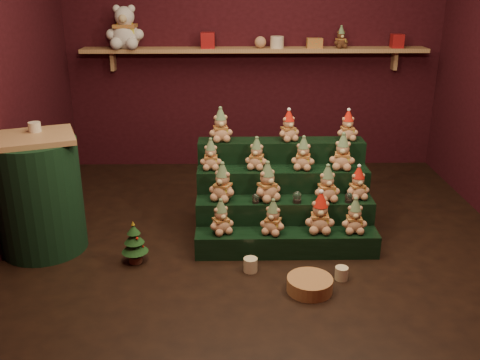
{
  "coord_description": "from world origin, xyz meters",
  "views": [
    {
      "loc": [
        -0.25,
        -3.83,
        1.99
      ],
      "look_at": [
        -0.18,
        0.25,
        0.46
      ],
      "focal_mm": 40.0,
      "sensor_mm": 36.0,
      "label": 1
    }
  ],
  "objects_px": {
    "side_table": "(39,194)",
    "brown_bear": "(341,37)",
    "snow_globe_b": "(297,197)",
    "riser_tier_front": "(286,243)",
    "mug_left": "(250,265)",
    "white_bear": "(125,21)",
    "snow_globe_c": "(349,197)",
    "mug_right": "(341,273)",
    "wicker_basket": "(310,285)",
    "snow_globe_a": "(256,198)",
    "mini_christmas_tree": "(134,242)"
  },
  "relations": [
    {
      "from": "side_table",
      "to": "brown_bear",
      "type": "relative_size",
      "value": 4.26
    },
    {
      "from": "snow_globe_b",
      "to": "riser_tier_front",
      "type": "bearing_deg",
      "value": -119.11
    },
    {
      "from": "mug_left",
      "to": "white_bear",
      "type": "height_order",
      "value": "white_bear"
    },
    {
      "from": "snow_globe_c",
      "to": "side_table",
      "type": "distance_m",
      "value": 2.38
    },
    {
      "from": "mug_right",
      "to": "white_bear",
      "type": "xyz_separation_m",
      "value": [
        -1.85,
        2.38,
        1.54
      ]
    },
    {
      "from": "snow_globe_c",
      "to": "brown_bear",
      "type": "bearing_deg",
      "value": 82.95
    },
    {
      "from": "side_table",
      "to": "white_bear",
      "type": "xyz_separation_m",
      "value": [
        0.39,
        1.87,
        1.13
      ]
    },
    {
      "from": "snow_globe_b",
      "to": "mug_right",
      "type": "height_order",
      "value": "snow_globe_b"
    },
    {
      "from": "riser_tier_front",
      "to": "mug_right",
      "type": "bearing_deg",
      "value": -47.39
    },
    {
      "from": "wicker_basket",
      "to": "riser_tier_front",
      "type": "bearing_deg",
      "value": 101.39
    },
    {
      "from": "wicker_basket",
      "to": "white_bear",
      "type": "distance_m",
      "value": 3.37
    },
    {
      "from": "mug_left",
      "to": "mug_right",
      "type": "bearing_deg",
      "value": -10.86
    },
    {
      "from": "snow_globe_b",
      "to": "snow_globe_c",
      "type": "distance_m",
      "value": 0.4
    },
    {
      "from": "snow_globe_a",
      "to": "wicker_basket",
      "type": "distance_m",
      "value": 0.85
    },
    {
      "from": "snow_globe_c",
      "to": "mug_right",
      "type": "xyz_separation_m",
      "value": [
        -0.14,
        -0.54,
        -0.35
      ]
    },
    {
      "from": "riser_tier_front",
      "to": "snow_globe_b",
      "type": "xyz_separation_m",
      "value": [
        0.09,
        0.16,
        0.32
      ]
    },
    {
      "from": "snow_globe_a",
      "to": "wicker_basket",
      "type": "bearing_deg",
      "value": -63.77
    },
    {
      "from": "snow_globe_b",
      "to": "white_bear",
      "type": "height_order",
      "value": "white_bear"
    },
    {
      "from": "snow_globe_a",
      "to": "brown_bear",
      "type": "height_order",
      "value": "brown_bear"
    },
    {
      "from": "wicker_basket",
      "to": "white_bear",
      "type": "bearing_deg",
      "value": 122.36
    },
    {
      "from": "brown_bear",
      "to": "wicker_basket",
      "type": "bearing_deg",
      "value": -118.86
    },
    {
      "from": "riser_tier_front",
      "to": "mug_left",
      "type": "relative_size",
      "value": 13.68
    },
    {
      "from": "snow_globe_a",
      "to": "side_table",
      "type": "bearing_deg",
      "value": -178.86
    },
    {
      "from": "snow_globe_c",
      "to": "mug_left",
      "type": "bearing_deg",
      "value": -151.61
    },
    {
      "from": "wicker_basket",
      "to": "mug_left",
      "type": "bearing_deg",
      "value": 145.49
    },
    {
      "from": "riser_tier_front",
      "to": "side_table",
      "type": "xyz_separation_m",
      "value": [
        -1.89,
        0.13,
        0.37
      ]
    },
    {
      "from": "side_table",
      "to": "brown_bear",
      "type": "height_order",
      "value": "brown_bear"
    },
    {
      "from": "snow_globe_c",
      "to": "snow_globe_a",
      "type": "bearing_deg",
      "value": 180.0
    },
    {
      "from": "mini_christmas_tree",
      "to": "wicker_basket",
      "type": "bearing_deg",
      "value": -18.45
    },
    {
      "from": "snow_globe_b",
      "to": "mug_right",
      "type": "xyz_separation_m",
      "value": [
        0.26,
        -0.54,
        -0.36
      ]
    },
    {
      "from": "side_table",
      "to": "wicker_basket",
      "type": "distance_m",
      "value": 2.14
    },
    {
      "from": "snow_globe_a",
      "to": "mini_christmas_tree",
      "type": "height_order",
      "value": "snow_globe_a"
    },
    {
      "from": "mug_right",
      "to": "mini_christmas_tree",
      "type": "bearing_deg",
      "value": 169.79
    },
    {
      "from": "snow_globe_b",
      "to": "wicker_basket",
      "type": "distance_m",
      "value": 0.78
    },
    {
      "from": "mug_left",
      "to": "snow_globe_b",
      "type": "bearing_deg",
      "value": 48.26
    },
    {
      "from": "snow_globe_b",
      "to": "wicker_basket",
      "type": "height_order",
      "value": "snow_globe_b"
    },
    {
      "from": "snow_globe_c",
      "to": "white_bear",
      "type": "bearing_deg",
      "value": 137.23
    },
    {
      "from": "snow_globe_c",
      "to": "mug_right",
      "type": "height_order",
      "value": "snow_globe_c"
    },
    {
      "from": "snow_globe_b",
      "to": "mug_left",
      "type": "relative_size",
      "value": 0.9
    },
    {
      "from": "snow_globe_b",
      "to": "mug_right",
      "type": "bearing_deg",
      "value": -64.13
    },
    {
      "from": "mug_left",
      "to": "wicker_basket",
      "type": "relative_size",
      "value": 0.33
    },
    {
      "from": "mug_left",
      "to": "mug_right",
      "type": "distance_m",
      "value": 0.65
    },
    {
      "from": "side_table",
      "to": "mug_left",
      "type": "xyz_separation_m",
      "value": [
        1.6,
        -0.39,
        -0.4
      ]
    },
    {
      "from": "snow_globe_a",
      "to": "snow_globe_b",
      "type": "height_order",
      "value": "snow_globe_b"
    },
    {
      "from": "riser_tier_front",
      "to": "mug_right",
      "type": "relative_size",
      "value": 15.04
    },
    {
      "from": "side_table",
      "to": "riser_tier_front",
      "type": "bearing_deg",
      "value": -24.6
    },
    {
      "from": "brown_bear",
      "to": "snow_globe_a",
      "type": "bearing_deg",
      "value": -132.64
    },
    {
      "from": "snow_globe_b",
      "to": "wicker_basket",
      "type": "bearing_deg",
      "value": -88.51
    },
    {
      "from": "snow_globe_a",
      "to": "mug_right",
      "type": "xyz_separation_m",
      "value": [
        0.59,
        -0.54,
        -0.35
      ]
    },
    {
      "from": "riser_tier_front",
      "to": "brown_bear",
      "type": "distance_m",
      "value": 2.51
    }
  ]
}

